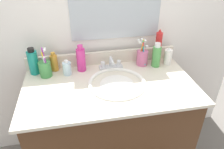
{
  "coord_description": "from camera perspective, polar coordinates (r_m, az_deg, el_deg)",
  "views": [
    {
      "loc": [
        -0.19,
        -1.05,
        1.46
      ],
      "look_at": [
        0.01,
        0.0,
        0.8
      ],
      "focal_mm": 34.21,
      "sensor_mm": 36.0,
      "label": 1
    }
  ],
  "objects": [
    {
      "name": "vanity_cabinet",
      "position": [
        1.53,
        -0.5,
        -14.45
      ],
      "size": [
        0.99,
        0.53,
        0.71
      ],
      "primitive_type": "cube",
      "color": "#4C2D19",
      "rests_on": "ground_plane"
    },
    {
      "name": "countertop",
      "position": [
        1.29,
        -0.58,
        -3.07
      ],
      "size": [
        1.03,
        0.57,
        0.02
      ],
      "primitive_type": "cube",
      "color": "beige",
      "rests_on": "vanity_cabinet"
    },
    {
      "name": "backsplash",
      "position": [
        1.5,
        -2.48,
        4.53
      ],
      "size": [
        1.03,
        0.02,
        0.09
      ],
      "primitive_type": "cube",
      "color": "beige",
      "rests_on": "countertop"
    },
    {
      "name": "back_wall",
      "position": [
        1.61,
        -2.72,
        1.47
      ],
      "size": [
        2.13,
        0.04,
        1.3
      ],
      "primitive_type": "cube",
      "color": "white",
      "rests_on": "ground_plane"
    },
    {
      "name": "sink_basin",
      "position": [
        1.31,
        1.3,
        -3.5
      ],
      "size": [
        0.35,
        0.35,
        0.11
      ],
      "color": "white",
      "rests_on": "countertop"
    },
    {
      "name": "faucet",
      "position": [
        1.44,
        -0.27,
        2.73
      ],
      "size": [
        0.16,
        0.1,
        0.08
      ],
      "color": "silver",
      "rests_on": "countertop"
    },
    {
      "name": "bottle_oil_amber",
      "position": [
        1.46,
        -15.2,
        3.13
      ],
      "size": [
        0.05,
        0.05,
        0.13
      ],
      "color": "gold",
      "rests_on": "countertop"
    },
    {
      "name": "bottle_spray_red",
      "position": [
        1.54,
        12.24,
        7.4
      ],
      "size": [
        0.04,
        0.04,
        0.24
      ],
      "color": "red",
      "rests_on": "countertop"
    },
    {
      "name": "bottle_soap_pink",
      "position": [
        1.41,
        -8.28,
        4.07
      ],
      "size": [
        0.06,
        0.06,
        0.18
      ],
      "color": "#D8338C",
      "rests_on": "countertop"
    },
    {
      "name": "bottle_toner_green",
      "position": [
        1.48,
        11.79,
        4.92
      ],
      "size": [
        0.06,
        0.06,
        0.17
      ],
      "color": "#4C9E4C",
      "rests_on": "countertop"
    },
    {
      "name": "bottle_lotion_white",
      "position": [
        1.54,
        14.7,
        4.66
      ],
      "size": [
        0.05,
        0.05,
        0.13
      ],
      "color": "white",
      "rests_on": "countertop"
    },
    {
      "name": "bottle_gel_clear",
      "position": [
        1.39,
        -11.94,
        1.63
      ],
      "size": [
        0.05,
        0.05,
        0.1
      ],
      "color": "silver",
      "rests_on": "countertop"
    },
    {
      "name": "bottle_mouthwash_teal",
      "position": [
        1.45,
        -20.28,
        3.15
      ],
      "size": [
        0.06,
        0.06,
        0.18
      ],
      "color": "teal",
      "rests_on": "countertop"
    },
    {
      "name": "cup_green",
      "position": [
        1.41,
        -17.42,
        1.55
      ],
      "size": [
        0.08,
        0.09,
        0.2
      ],
      "color": "#3F8C47",
      "rests_on": "countertop"
    },
    {
      "name": "cup_pink",
      "position": [
        1.49,
        8.08,
        4.65
      ],
      "size": [
        0.08,
        0.09,
        0.19
      ],
      "color": "#D16693",
      "rests_on": "countertop"
    }
  ]
}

